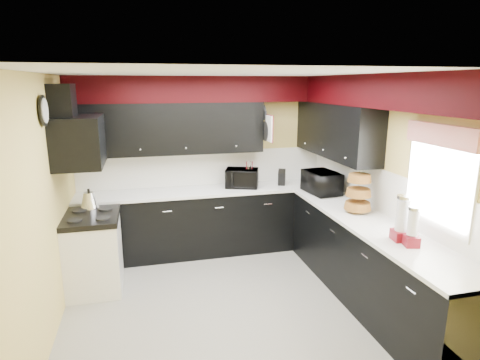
# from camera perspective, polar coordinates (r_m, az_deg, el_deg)

# --- Properties ---
(ground) EXTENTS (3.60, 3.60, 0.00)m
(ground) POSITION_cam_1_polar(r_m,az_deg,el_deg) (4.71, -1.21, -17.13)
(ground) COLOR gray
(ground) RESTS_ON ground
(wall_back) EXTENTS (3.60, 0.06, 2.50)m
(wall_back) POSITION_cam_1_polar(r_m,az_deg,el_deg) (5.93, -5.12, 2.32)
(wall_back) COLOR #E0C666
(wall_back) RESTS_ON ground
(wall_right) EXTENTS (0.06, 3.60, 2.50)m
(wall_right) POSITION_cam_1_polar(r_m,az_deg,el_deg) (4.91, 19.66, -0.80)
(wall_right) COLOR #E0C666
(wall_right) RESTS_ON ground
(wall_left) EXTENTS (0.06, 3.60, 2.50)m
(wall_left) POSITION_cam_1_polar(r_m,az_deg,el_deg) (4.21, -25.98, -3.71)
(wall_left) COLOR #E0C666
(wall_left) RESTS_ON ground
(ceiling) EXTENTS (3.60, 3.60, 0.06)m
(ceiling) POSITION_cam_1_polar(r_m,az_deg,el_deg) (4.05, -1.39, 14.96)
(ceiling) COLOR white
(ceiling) RESTS_ON wall_back
(cab_back) EXTENTS (3.60, 0.60, 0.90)m
(cab_back) POSITION_cam_1_polar(r_m,az_deg,el_deg) (5.85, -4.50, -5.94)
(cab_back) COLOR black
(cab_back) RESTS_ON ground
(cab_right) EXTENTS (0.60, 3.00, 0.90)m
(cab_right) POSITION_cam_1_polar(r_m,az_deg,el_deg) (4.77, 17.82, -11.25)
(cab_right) COLOR black
(cab_right) RESTS_ON ground
(counter_back) EXTENTS (3.62, 0.64, 0.04)m
(counter_back) POSITION_cam_1_polar(r_m,az_deg,el_deg) (5.71, -4.58, -1.49)
(counter_back) COLOR white
(counter_back) RESTS_ON cab_back
(counter_right) EXTENTS (0.64, 3.02, 0.04)m
(counter_right) POSITION_cam_1_polar(r_m,az_deg,el_deg) (4.60, 18.24, -5.92)
(counter_right) COLOR white
(counter_right) RESTS_ON cab_right
(splash_back) EXTENTS (3.60, 0.02, 0.50)m
(splash_back) POSITION_cam_1_polar(r_m,az_deg,el_deg) (5.93, -5.09, 1.74)
(splash_back) COLOR white
(splash_back) RESTS_ON counter_back
(splash_right) EXTENTS (0.02, 3.60, 0.50)m
(splash_right) POSITION_cam_1_polar(r_m,az_deg,el_deg) (4.92, 19.51, -1.49)
(splash_right) COLOR white
(splash_right) RESTS_ON counter_right
(upper_back) EXTENTS (2.60, 0.35, 0.70)m
(upper_back) POSITION_cam_1_polar(r_m,az_deg,el_deg) (5.62, -10.04, 7.22)
(upper_back) COLOR black
(upper_back) RESTS_ON wall_back
(upper_right) EXTENTS (0.35, 1.80, 0.70)m
(upper_right) POSITION_cam_1_polar(r_m,az_deg,el_deg) (5.49, 13.42, 6.92)
(upper_right) COLOR black
(upper_right) RESTS_ON wall_right
(soffit_back) EXTENTS (3.60, 0.36, 0.35)m
(soffit_back) POSITION_cam_1_polar(r_m,az_deg,el_deg) (5.64, -5.06, 12.75)
(soffit_back) COLOR black
(soffit_back) RESTS_ON wall_back
(soffit_right) EXTENTS (0.36, 3.24, 0.35)m
(soffit_right) POSITION_cam_1_polar(r_m,az_deg,el_deg) (4.52, 20.09, 11.80)
(soffit_right) COLOR black
(soffit_right) RESTS_ON wall_right
(stove) EXTENTS (0.60, 0.75, 0.86)m
(stove) POSITION_cam_1_polar(r_m,az_deg,el_deg) (5.13, -20.02, -9.89)
(stove) COLOR white
(stove) RESTS_ON ground
(cooktop) EXTENTS (0.62, 0.77, 0.06)m
(cooktop) POSITION_cam_1_polar(r_m,az_deg,el_deg) (4.97, -20.45, -5.01)
(cooktop) COLOR black
(cooktop) RESTS_ON stove
(hood) EXTENTS (0.50, 0.78, 0.55)m
(hood) POSITION_cam_1_polar(r_m,az_deg,el_deg) (4.79, -21.93, 5.13)
(hood) COLOR black
(hood) RESTS_ON wall_left
(hood_duct) EXTENTS (0.24, 0.40, 0.40)m
(hood_duct) POSITION_cam_1_polar(r_m,az_deg,el_deg) (4.77, -23.95, 10.01)
(hood_duct) COLOR black
(hood_duct) RESTS_ON wall_left
(window) EXTENTS (0.03, 0.86, 0.96)m
(window) POSITION_cam_1_polar(r_m,az_deg,el_deg) (4.14, 26.62, 0.23)
(window) COLOR white
(window) RESTS_ON wall_right
(valance) EXTENTS (0.04, 0.88, 0.20)m
(valance) POSITION_cam_1_polar(r_m,az_deg,el_deg) (4.04, 26.62, 5.71)
(valance) COLOR red
(valance) RESTS_ON wall_right
(pan_top) EXTENTS (0.03, 0.22, 0.40)m
(pan_top) POSITION_cam_1_polar(r_m,az_deg,el_deg) (5.77, 3.30, 9.56)
(pan_top) COLOR black
(pan_top) RESTS_ON upper_back
(pan_mid) EXTENTS (0.03, 0.28, 0.46)m
(pan_mid) POSITION_cam_1_polar(r_m,az_deg,el_deg) (5.67, 3.66, 6.95)
(pan_mid) COLOR black
(pan_mid) RESTS_ON upper_back
(pan_low) EXTENTS (0.03, 0.24, 0.42)m
(pan_low) POSITION_cam_1_polar(r_m,az_deg,el_deg) (5.92, 2.89, 6.95)
(pan_low) COLOR black
(pan_low) RESTS_ON upper_back
(cut_board) EXTENTS (0.03, 0.26, 0.35)m
(cut_board) POSITION_cam_1_polar(r_m,az_deg,el_deg) (5.55, 4.14, 7.32)
(cut_board) COLOR white
(cut_board) RESTS_ON upper_back
(baskets) EXTENTS (0.27, 0.27, 0.50)m
(baskets) POSITION_cam_1_polar(r_m,az_deg,el_deg) (4.82, 16.49, -1.68)
(baskets) COLOR brown
(baskets) RESTS_ON upper_right
(clock) EXTENTS (0.03, 0.30, 0.30)m
(clock) POSITION_cam_1_polar(r_m,az_deg,el_deg) (4.30, -26.17, 8.84)
(clock) COLOR black
(clock) RESTS_ON wall_left
(deco_plate) EXTENTS (0.03, 0.24, 0.24)m
(deco_plate) POSITION_cam_1_polar(r_m,az_deg,el_deg) (4.47, 22.85, 10.59)
(deco_plate) COLOR white
(deco_plate) RESTS_ON wall_right
(toaster_oven) EXTENTS (0.56, 0.51, 0.27)m
(toaster_oven) POSITION_cam_1_polar(r_m,az_deg,el_deg) (5.78, 0.28, 0.28)
(toaster_oven) COLOR black
(toaster_oven) RESTS_ON counter_back
(microwave) EXTENTS (0.43, 0.58, 0.30)m
(microwave) POSITION_cam_1_polar(r_m,az_deg,el_deg) (5.57, 11.58, -0.34)
(microwave) COLOR black
(microwave) RESTS_ON counter_right
(utensil_crock) EXTENTS (0.17, 0.17, 0.15)m
(utensil_crock) POSITION_cam_1_polar(r_m,az_deg,el_deg) (5.80, 1.32, -0.28)
(utensil_crock) COLOR silver
(utensil_crock) RESTS_ON counter_back
(knife_block) EXTENTS (0.15, 0.17, 0.23)m
(knife_block) POSITION_cam_1_polar(r_m,az_deg,el_deg) (5.92, 5.96, 0.34)
(knife_block) COLOR black
(knife_block) RESTS_ON counter_back
(kettle) EXTENTS (0.28, 0.28, 0.19)m
(kettle) POSITION_cam_1_polar(r_m,az_deg,el_deg) (5.23, -20.63, -2.69)
(kettle) COLOR silver
(kettle) RESTS_ON cooktop
(dispenser_a) EXTENTS (0.18, 0.18, 0.43)m
(dispenser_a) POSITION_cam_1_polar(r_m,az_deg,el_deg) (4.11, 22.09, -5.17)
(dispenser_a) COLOR #570100
(dispenser_a) RESTS_ON counter_right
(dispenser_b) EXTENTS (0.15, 0.15, 0.34)m
(dispenser_b) POSITION_cam_1_polar(r_m,az_deg,el_deg) (4.01, 23.33, -6.39)
(dispenser_b) COLOR #5A0002
(dispenser_b) RESTS_ON counter_right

